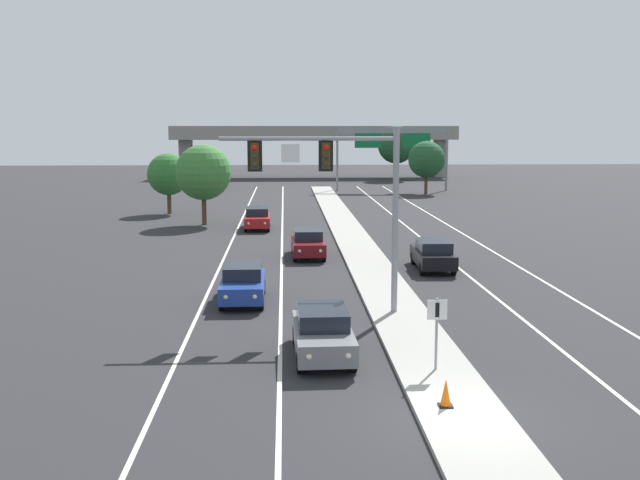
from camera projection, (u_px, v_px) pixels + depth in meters
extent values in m
plane|color=#28282B|center=(463.00, 419.00, 18.56)|extent=(260.00, 260.00, 0.00)
cube|color=#9E9B93|center=(376.00, 275.00, 36.32)|extent=(2.40, 110.00, 0.15)
cube|color=silver|center=(282.00, 254.00, 43.01)|extent=(0.14, 100.00, 0.01)
cube|color=silver|center=(439.00, 252.00, 43.47)|extent=(0.14, 100.00, 0.01)
cube|color=silver|center=(226.00, 254.00, 42.85)|extent=(0.14, 100.00, 0.01)
cube|color=silver|center=(494.00, 252.00, 43.63)|extent=(0.14, 100.00, 0.01)
cylinder|color=gray|center=(395.00, 221.00, 28.36)|extent=(0.24, 0.24, 7.20)
cylinder|color=gray|center=(308.00, 139.00, 27.70)|extent=(6.79, 0.16, 0.16)
cube|color=black|center=(326.00, 156.00, 27.88)|extent=(0.56, 0.06, 1.20)
cube|color=#38330F|center=(326.00, 156.00, 27.84)|extent=(0.32, 0.32, 1.00)
sphere|color=red|center=(326.00, 147.00, 27.62)|extent=(0.22, 0.22, 0.22)
sphere|color=#282828|center=(326.00, 156.00, 27.67)|extent=(0.22, 0.22, 0.22)
sphere|color=#282828|center=(326.00, 164.00, 27.72)|extent=(0.22, 0.22, 0.22)
cube|color=black|center=(255.00, 156.00, 27.74)|extent=(0.56, 0.06, 1.20)
cube|color=#38330F|center=(255.00, 156.00, 27.71)|extent=(0.32, 0.32, 1.00)
sphere|color=red|center=(255.00, 148.00, 27.49)|extent=(0.22, 0.22, 0.22)
sphere|color=#282828|center=(255.00, 156.00, 27.54)|extent=(0.22, 0.22, 0.22)
sphere|color=#282828|center=(255.00, 165.00, 27.59)|extent=(0.22, 0.22, 0.22)
cube|color=white|center=(290.00, 153.00, 27.74)|extent=(0.70, 0.04, 0.70)
cylinder|color=gray|center=(436.00, 334.00, 21.79)|extent=(0.08, 0.08, 2.20)
cube|color=white|center=(437.00, 310.00, 21.64)|extent=(0.60, 0.03, 0.60)
cube|color=black|center=(437.00, 310.00, 21.62)|extent=(0.12, 0.01, 0.44)
cube|color=slate|center=(323.00, 337.00, 23.51)|extent=(1.92, 4.45, 0.70)
cube|color=black|center=(322.00, 316.00, 23.63)|extent=(1.65, 2.42, 0.56)
sphere|color=#EAE5C6|center=(348.00, 356.00, 21.40)|extent=(0.18, 0.18, 0.18)
sphere|color=#EAE5C6|center=(309.00, 357.00, 21.31)|extent=(0.18, 0.18, 0.18)
cylinder|color=black|center=(353.00, 361.00, 22.15)|extent=(0.24, 0.65, 0.64)
cylinder|color=black|center=(300.00, 363.00, 22.03)|extent=(0.24, 0.65, 0.64)
cylinder|color=black|center=(342.00, 334.00, 25.10)|extent=(0.24, 0.65, 0.64)
cylinder|color=black|center=(296.00, 335.00, 24.99)|extent=(0.24, 0.65, 0.64)
cube|color=navy|center=(243.00, 286.00, 31.04)|extent=(1.82, 4.41, 0.70)
cube|color=black|center=(243.00, 271.00, 31.16)|extent=(1.59, 2.38, 0.56)
sphere|color=#EAE5C6|center=(255.00, 297.00, 28.91)|extent=(0.18, 0.18, 0.18)
sphere|color=#EAE5C6|center=(226.00, 297.00, 28.85)|extent=(0.18, 0.18, 0.18)
cylinder|color=black|center=(261.00, 302.00, 29.65)|extent=(0.22, 0.64, 0.64)
cylinder|color=black|center=(222.00, 303.00, 29.57)|extent=(0.22, 0.64, 0.64)
cylinder|color=black|center=(263.00, 287.00, 32.62)|extent=(0.22, 0.64, 0.64)
cylinder|color=black|center=(227.00, 287.00, 32.53)|extent=(0.22, 0.64, 0.64)
cube|color=#5B0F14|center=(308.00, 245.00, 41.83)|extent=(1.88, 4.43, 0.70)
cube|color=black|center=(308.00, 234.00, 41.96)|extent=(1.63, 2.40, 0.56)
sphere|color=#EAE5C6|center=(321.00, 251.00, 39.72)|extent=(0.18, 0.18, 0.18)
sphere|color=#EAE5C6|center=(300.00, 251.00, 39.64)|extent=(0.18, 0.18, 0.18)
cylinder|color=black|center=(324.00, 256.00, 40.46)|extent=(0.23, 0.64, 0.64)
cylinder|color=black|center=(295.00, 256.00, 40.36)|extent=(0.23, 0.64, 0.64)
cylinder|color=black|center=(320.00, 247.00, 43.42)|extent=(0.23, 0.64, 0.64)
cylinder|color=black|center=(293.00, 247.00, 43.31)|extent=(0.23, 0.64, 0.64)
cube|color=maroon|center=(257.00, 220.00, 53.37)|extent=(1.85, 4.42, 0.70)
cube|color=black|center=(257.00, 211.00, 53.49)|extent=(1.61, 2.40, 0.56)
sphere|color=#EAE5C6|center=(265.00, 223.00, 51.25)|extent=(0.18, 0.18, 0.18)
sphere|color=#EAE5C6|center=(249.00, 223.00, 51.18)|extent=(0.18, 0.18, 0.18)
cylinder|color=black|center=(268.00, 227.00, 51.99)|extent=(0.23, 0.64, 0.64)
cylinder|color=black|center=(246.00, 228.00, 51.90)|extent=(0.23, 0.64, 0.64)
cylinder|color=black|center=(269.00, 222.00, 54.95)|extent=(0.23, 0.64, 0.64)
cylinder|color=black|center=(247.00, 222.00, 54.85)|extent=(0.23, 0.64, 0.64)
cube|color=black|center=(433.00, 257.00, 38.14)|extent=(1.93, 4.45, 0.70)
cube|color=black|center=(434.00, 246.00, 37.82)|extent=(1.65, 2.42, 0.56)
sphere|color=#EAE5C6|center=(416.00, 249.00, 40.27)|extent=(0.18, 0.18, 0.18)
sphere|color=#EAE5C6|center=(436.00, 249.00, 40.29)|extent=(0.18, 0.18, 0.18)
cylinder|color=black|center=(413.00, 258.00, 39.66)|extent=(0.24, 0.65, 0.64)
cylinder|color=black|center=(443.00, 258.00, 39.69)|extent=(0.24, 0.65, 0.64)
cylinder|color=black|center=(422.00, 269.00, 36.69)|extent=(0.24, 0.65, 0.64)
cylinder|color=black|center=(454.00, 269.00, 36.72)|extent=(0.24, 0.65, 0.64)
cube|color=black|center=(445.00, 406.00, 19.03)|extent=(0.36, 0.36, 0.04)
cone|color=orange|center=(446.00, 392.00, 18.97)|extent=(0.28, 0.28, 0.70)
cylinder|color=gray|center=(337.00, 159.00, 85.45)|extent=(0.28, 0.28, 7.50)
cylinder|color=gray|center=(447.00, 159.00, 86.08)|extent=(0.28, 0.28, 7.50)
cube|color=gray|center=(393.00, 130.00, 85.25)|extent=(13.00, 0.36, 0.70)
cube|color=#0F6033|center=(368.00, 141.00, 85.10)|extent=(3.20, 0.08, 1.70)
cube|color=#0F6033|center=(417.00, 141.00, 85.37)|extent=(3.20, 0.08, 1.70)
cube|color=gray|center=(314.00, 136.00, 109.18)|extent=(42.40, 6.40, 1.10)
cube|color=gray|center=(315.00, 129.00, 106.07)|extent=(42.40, 0.36, 0.90)
cube|color=gray|center=(186.00, 159.00, 108.77)|extent=(1.80, 2.40, 5.65)
cube|color=gray|center=(440.00, 158.00, 110.63)|extent=(1.80, 2.40, 5.65)
cylinder|color=#4C3823|center=(426.00, 184.00, 81.71)|extent=(0.36, 0.36, 2.24)
sphere|color=#1E4C28|center=(426.00, 159.00, 81.29)|extent=(4.10, 4.10, 4.10)
cylinder|color=#4C3823|center=(214.00, 180.00, 90.90)|extent=(0.36, 0.36, 1.85)
sphere|color=#387533|center=(213.00, 162.00, 90.55)|extent=(3.39, 3.39, 3.39)
cylinder|color=#4C3823|center=(396.00, 170.00, 103.28)|extent=(0.36, 0.36, 2.90)
sphere|color=#1E4C28|center=(396.00, 145.00, 102.74)|extent=(5.30, 5.30, 5.30)
cylinder|color=#4C3823|center=(204.00, 210.00, 55.80)|extent=(0.36, 0.36, 2.32)
sphere|color=#387533|center=(203.00, 172.00, 55.37)|extent=(4.24, 4.24, 4.24)
cylinder|color=#4C3823|center=(169.00, 202.00, 62.97)|extent=(0.36, 0.36, 1.98)
sphere|color=#2D6B2D|center=(168.00, 174.00, 62.60)|extent=(3.62, 3.62, 3.62)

